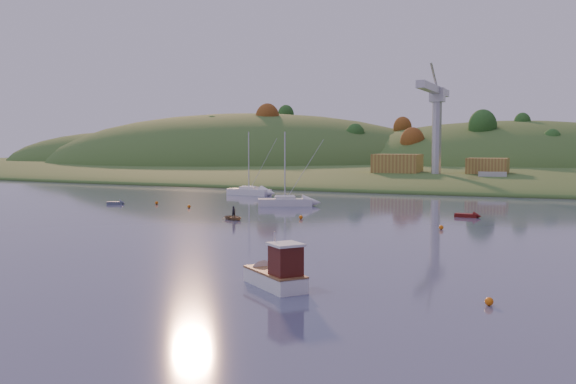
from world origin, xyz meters
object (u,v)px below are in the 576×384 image
at_px(fishing_boat, 272,272).
at_px(grey_dinghy, 118,203).
at_px(sailboat_near, 285,201).
at_px(red_tender, 471,216).
at_px(sailboat_far, 249,191).
at_px(canoe, 234,217).

xyz_separation_m(fishing_boat, grey_dinghy, (-47.85, 43.34, -0.70)).
distance_m(fishing_boat, grey_dinghy, 64.56).
xyz_separation_m(sailboat_near, red_tender, (28.51, -4.39, -0.50)).
bearing_deg(sailboat_far, fishing_boat, -55.14).
height_order(sailboat_near, red_tender, sailboat_near).
relative_size(sailboat_near, sailboat_far, 0.96).
distance_m(fishing_boat, red_tender, 47.44).
bearing_deg(red_tender, grey_dinghy, -168.87).
xyz_separation_m(canoe, red_tender, (26.76, 14.85, -0.08)).
bearing_deg(canoe, sailboat_far, 50.77).
bearing_deg(fishing_boat, canoe, -19.21).
bearing_deg(grey_dinghy, canoe, -50.06).
distance_m(fishing_boat, sailboat_far, 78.33).
relative_size(fishing_boat, sailboat_far, 0.54).
relative_size(sailboat_near, red_tender, 3.27).
relative_size(red_tender, grey_dinghy, 1.16).
xyz_separation_m(fishing_boat, canoe, (-20.81, 32.20, -0.60)).
distance_m(sailboat_far, canoe, 40.17).
distance_m(sailboat_near, canoe, 19.33).
bearing_deg(fishing_boat, sailboat_far, -23.21).
distance_m(canoe, red_tender, 30.61).
relative_size(sailboat_near, grey_dinghy, 3.79).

